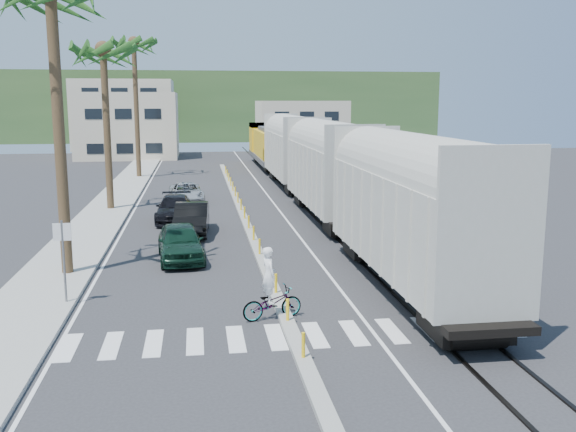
{
  "coord_description": "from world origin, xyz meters",
  "views": [
    {
      "loc": [
        -2.72,
        -20.14,
        6.97
      ],
      "look_at": [
        1.19,
        7.25,
        2.0
      ],
      "focal_mm": 40.0,
      "sensor_mm": 36.0,
      "label": 1
    }
  ],
  "objects_px": {
    "street_sign": "(63,250)",
    "car_second": "(192,219)",
    "cyclist": "(271,296)",
    "car_lead": "(180,242)"
  },
  "relations": [
    {
      "from": "car_lead",
      "to": "car_second",
      "type": "bearing_deg",
      "value": 80.48
    },
    {
      "from": "car_second",
      "to": "cyclist",
      "type": "bearing_deg",
      "value": -76.59
    },
    {
      "from": "car_lead",
      "to": "car_second",
      "type": "relative_size",
      "value": 0.98
    },
    {
      "from": "street_sign",
      "to": "car_lead",
      "type": "distance_m",
      "value": 7.2
    },
    {
      "from": "street_sign",
      "to": "cyclist",
      "type": "distance_m",
      "value": 7.36
    },
    {
      "from": "car_second",
      "to": "cyclist",
      "type": "distance_m",
      "value": 14.26
    },
    {
      "from": "car_lead",
      "to": "car_second",
      "type": "height_order",
      "value": "car_lead"
    },
    {
      "from": "street_sign",
      "to": "cyclist",
      "type": "xyz_separation_m",
      "value": [
        6.86,
        -2.37,
        -1.22
      ]
    },
    {
      "from": "street_sign",
      "to": "car_second",
      "type": "distance_m",
      "value": 12.46
    },
    {
      "from": "car_lead",
      "to": "cyclist",
      "type": "distance_m",
      "value": 8.93
    }
  ]
}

